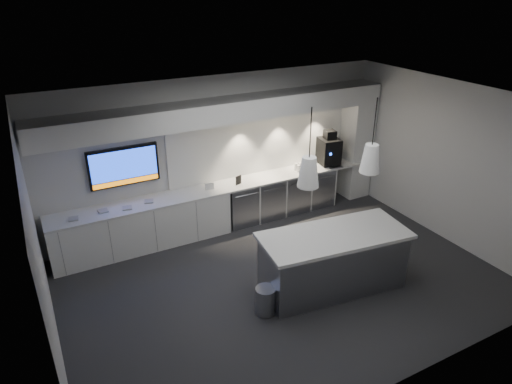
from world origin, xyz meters
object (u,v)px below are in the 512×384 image
island (333,261)px  wall_tv (124,166)px  coffee_machine (329,150)px  bin (265,300)px

island → wall_tv: bearing=137.3°
island → coffee_machine: size_ratio=3.25×
wall_tv → bin: 3.51m
bin → coffee_machine: size_ratio=0.57×
island → bin: size_ratio=5.67×
island → bin: (-1.26, -0.05, -0.29)m
island → coffee_machine: bearing=62.5°
bin → wall_tv: bearing=112.5°
wall_tv → coffee_machine: wall_tv is taller
island → bin: 1.29m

